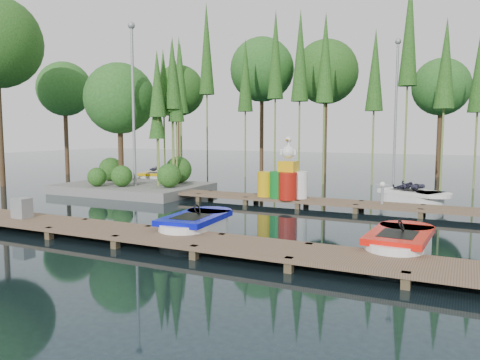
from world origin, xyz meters
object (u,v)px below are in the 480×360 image
at_px(boat_yellow_far, 161,178).
at_px(utility_cabinet, 22,208).
at_px(yellow_barrel, 266,184).
at_px(island, 131,121).
at_px(boat_blue, 196,227).
at_px(drum_cluster, 288,180).
at_px(boat_red, 400,245).

relative_size(boat_yellow_far, utility_cabinet, 5.20).
bearing_deg(boat_yellow_far, utility_cabinet, -70.21).
bearing_deg(yellow_barrel, island, 173.45).
xyz_separation_m(island, yellow_barrel, (6.89, -0.79, -2.42)).
distance_m(island, boat_yellow_far, 4.40).
xyz_separation_m(boat_blue, drum_cluster, (0.49, 5.60, 0.69)).
xyz_separation_m(utility_cabinet, drum_cluster, (5.43, 6.84, 0.38)).
height_order(boat_blue, drum_cluster, drum_cluster).
bearing_deg(boat_yellow_far, island, -73.64).
height_order(island, boat_blue, island).
relative_size(island, boat_blue, 2.41).
distance_m(island, drum_cluster, 8.20).
xyz_separation_m(boat_red, boat_yellow_far, (-13.08, 9.52, 0.03)).
distance_m(utility_cabinet, drum_cluster, 8.74).
bearing_deg(boat_blue, island, 134.48).
bearing_deg(boat_blue, drum_cluster, 81.20).
bearing_deg(island, yellow_barrel, -6.55).
relative_size(boat_red, yellow_barrel, 2.91).
bearing_deg(boat_red, yellow_barrel, 137.99).
distance_m(boat_blue, utility_cabinet, 5.11).
height_order(boat_yellow_far, yellow_barrel, boat_yellow_far).
relative_size(boat_red, drum_cluster, 1.21).
bearing_deg(yellow_barrel, drum_cluster, -9.56).
bearing_deg(boat_blue, boat_red, -0.84).
distance_m(island, utility_cabinet, 8.56).
height_order(boat_red, boat_yellow_far, boat_yellow_far).
distance_m(island, boat_blue, 10.27).
distance_m(boat_yellow_far, drum_cluster, 9.54).
height_order(island, utility_cabinet, island).
height_order(boat_blue, yellow_barrel, yellow_barrel).
distance_m(utility_cabinet, yellow_barrel, 8.31).
relative_size(utility_cabinet, yellow_barrel, 0.60).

